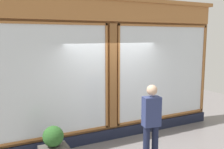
% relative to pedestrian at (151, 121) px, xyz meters
% --- Properties ---
extents(shop_facade, '(6.65, 0.42, 4.19)m').
position_rel_pedestrian_xyz_m(shop_facade, '(0.12, -1.66, 0.93)').
color(shop_facade, brown).
rests_on(shop_facade, ground_plane).
extents(pedestrian, '(0.39, 0.28, 1.69)m').
position_rel_pedestrian_xyz_m(pedestrian, '(0.00, 0.00, 0.00)').
color(pedestrian, '#191E38').
rests_on(pedestrian, ground_plane).
extents(planter_shrub, '(0.42, 0.42, 0.42)m').
position_rel_pedestrian_xyz_m(planter_shrub, '(1.89, -0.68, -0.23)').
color(planter_shrub, '#285623').
rests_on(planter_shrub, planter_box).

